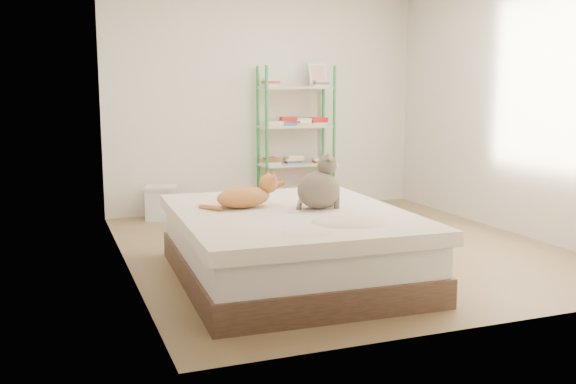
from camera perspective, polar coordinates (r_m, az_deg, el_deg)
name	(u,v)px	position (r m, az deg, el deg)	size (l,w,h in m)	color
room	(342,104)	(5.73, 4.83, 7.76)	(3.81, 4.21, 2.61)	olive
bed	(290,245)	(4.89, 0.15, -4.70)	(1.74, 2.14, 0.53)	brown
orange_cat	(243,195)	(4.93, -3.98, -0.23)	(0.51, 0.28, 0.21)	#C68336
grey_cat	(319,182)	(4.87, 2.75, 0.92)	(0.31, 0.37, 0.42)	#6C5E4B
shelf_unit	(296,138)	(7.60, 0.76, 4.84)	(0.88, 0.36, 1.74)	green
cardboard_box	(313,205)	(6.96, 2.21, -1.20)	(0.64, 0.66, 0.42)	#93694D
white_bin	(161,203)	(7.23, -11.25, -0.94)	(0.41, 0.38, 0.38)	silver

